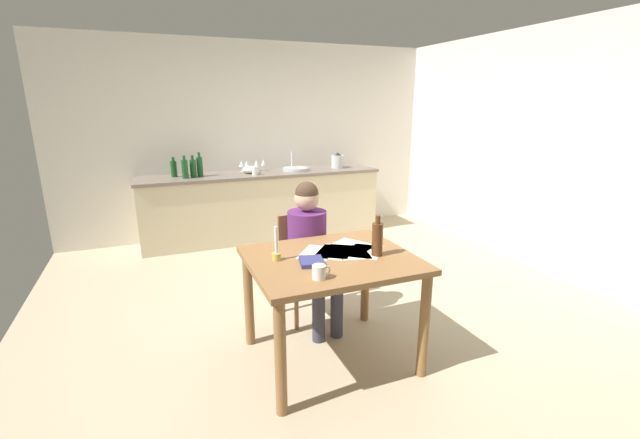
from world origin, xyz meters
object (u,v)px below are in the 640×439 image
object	(u,v)px
dining_table	(331,273)
mixing_bowl	(250,170)
bottle_vinegar	(185,169)
wine_bottle_on_table	(377,239)
bottle_sauce	(200,166)
wine_glass_near_sink	(264,163)
wine_glass_by_kettle	(257,163)
wine_glass_back_left	(247,164)
book_magazine	(312,262)
sink_unit	(296,169)
candlestick	(276,251)
bottle_wine_red	(193,168)
stovetop_kettle	(338,161)
coffee_mug	(319,272)
bottle_oil	(174,169)
wine_glass_back_right	(241,164)
teacup_on_counter	(255,171)
chair_at_table	(304,260)
person_seated	(311,245)

from	to	relation	value
dining_table	mixing_bowl	world-z (taller)	mixing_bowl
bottle_vinegar	wine_bottle_on_table	bearing A→B (deg)	-71.59
bottle_sauce	wine_glass_near_sink	xyz separation A→B (m)	(0.87, 0.15, -0.02)
wine_glass_by_kettle	wine_glass_back_left	bearing A→B (deg)	180.00
book_magazine	sink_unit	world-z (taller)	sink_unit
candlestick	bottle_wine_red	size ratio (longest dim) A/B	0.86
stovetop_kettle	coffee_mug	bearing A→B (deg)	-115.96
bottle_sauce	mixing_bowl	bearing A→B (deg)	1.60
bottle_oil	wine_glass_near_sink	xyz separation A→B (m)	(1.17, 0.07, 0.00)
bottle_vinegar	stovetop_kettle	world-z (taller)	bottle_vinegar
book_magazine	wine_glass_back_right	size ratio (longest dim) A/B	1.16
sink_unit	bottle_vinegar	world-z (taller)	bottle_vinegar
bottle_vinegar	teacup_on_counter	xyz separation A→B (m)	(0.86, -0.07, -0.07)
wine_glass_by_kettle	wine_glass_back_left	size ratio (longest dim) A/B	1.00
chair_at_table	wine_glass_by_kettle	bearing A→B (deg)	85.22
chair_at_table	stovetop_kettle	size ratio (longest dim) A/B	4.02
candlestick	person_seated	bearing A→B (deg)	48.72
wine_bottle_on_table	sink_unit	world-z (taller)	sink_unit
sink_unit	wine_glass_near_sink	world-z (taller)	sink_unit
coffee_mug	bottle_wine_red	distance (m)	3.32
candlestick	book_magazine	distance (m)	0.25
chair_at_table	bottle_vinegar	world-z (taller)	bottle_vinegar
sink_unit	bottle_sauce	world-z (taller)	bottle_sauce
book_magazine	bottle_vinegar	world-z (taller)	bottle_vinegar
candlestick	teacup_on_counter	xyz separation A→B (m)	(0.53, 2.77, 0.10)
wine_glass_near_sink	wine_glass_by_kettle	bearing A→B (deg)	180.00
chair_at_table	candlestick	distance (m)	0.83
bottle_oil	dining_table	bearing A→B (deg)	-75.18
person_seated	stovetop_kettle	size ratio (longest dim) A/B	5.43
dining_table	sink_unit	size ratio (longest dim) A/B	3.09
bottle_sauce	bottle_wine_red	bearing A→B (deg)	-165.41
stovetop_kettle	book_magazine	bearing A→B (deg)	-117.10
dining_table	person_seated	size ratio (longest dim) A/B	0.93
book_magazine	bottle_oil	distance (m)	3.23
coffee_mug	bottle_sauce	world-z (taller)	bottle_sauce
bottle_vinegar	wine_glass_back_right	bearing A→B (deg)	17.15
bottle_sauce	teacup_on_counter	distance (m)	0.69
sink_unit	bottle_wine_red	size ratio (longest dim) A/B	1.32
bottle_oil	chair_at_table	bearing A→B (deg)	-69.84
wine_bottle_on_table	teacup_on_counter	distance (m)	2.95
candlestick	bottle_oil	world-z (taller)	bottle_oil
coffee_mug	bottle_vinegar	xyz separation A→B (m)	(-0.49, 3.23, 0.19)
wine_bottle_on_table	wine_glass_by_kettle	xyz separation A→B (m)	(-0.05, 3.24, 0.10)
coffee_mug	bottle_vinegar	distance (m)	3.28
bottle_oil	bottle_wine_red	distance (m)	0.25
bottle_wine_red	teacup_on_counter	xyz separation A→B (m)	(0.76, -0.12, -0.06)
dining_table	wine_glass_back_left	bearing A→B (deg)	87.75
mixing_bowl	wine_glass_back_left	xyz separation A→B (m)	(-0.01, 0.14, 0.06)
wine_bottle_on_table	wine_glass_by_kettle	bearing A→B (deg)	90.84
bottle_wine_red	sink_unit	bearing A→B (deg)	1.31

